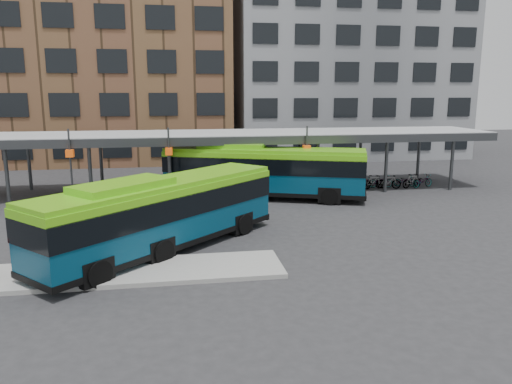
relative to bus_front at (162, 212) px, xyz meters
name	(u,v)px	position (x,y,z in m)	size (l,w,h in m)	color
ground	(235,245)	(3.30, 0.30, -1.81)	(120.00, 120.00, 0.00)	#28282B
boarding_island	(105,273)	(-2.20, -2.70, -1.72)	(14.00, 3.00, 0.18)	gray
canopy	(211,137)	(3.24, 13.16, 2.10)	(40.00, 6.53, 4.80)	#999B9E
building_brick	(97,51)	(-6.70, 32.30, 9.19)	(26.00, 14.00, 22.00)	brown
building_grey	(343,63)	(19.30, 32.30, 8.19)	(24.00, 14.00, 20.00)	slate
bus_front	(162,212)	(0.00, 0.00, 0.00)	(10.96, 10.67, 3.48)	#073852
bus_rear	(263,170)	(6.45, 10.33, 0.09)	(13.40, 7.10, 3.65)	#073852
bike_rack	(394,181)	(16.58, 12.18, -1.33)	(6.15, 1.64, 1.05)	slate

